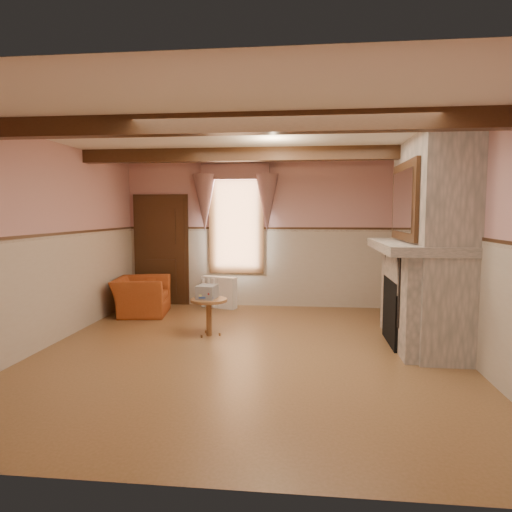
# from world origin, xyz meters

# --- Properties ---
(floor) EXTENTS (5.50, 6.00, 0.01)m
(floor) POSITION_xyz_m (0.00, 0.00, 0.00)
(floor) COLOR brown
(floor) RESTS_ON ground
(ceiling) EXTENTS (5.50, 6.00, 0.01)m
(ceiling) POSITION_xyz_m (0.00, 0.00, 2.80)
(ceiling) COLOR silver
(ceiling) RESTS_ON wall_back
(wall_back) EXTENTS (5.50, 0.02, 2.80)m
(wall_back) POSITION_xyz_m (0.00, 3.00, 1.40)
(wall_back) COLOR tan
(wall_back) RESTS_ON floor
(wall_front) EXTENTS (5.50, 0.02, 2.80)m
(wall_front) POSITION_xyz_m (0.00, -3.00, 1.40)
(wall_front) COLOR tan
(wall_front) RESTS_ON floor
(wall_left) EXTENTS (0.02, 6.00, 2.80)m
(wall_left) POSITION_xyz_m (-2.75, 0.00, 1.40)
(wall_left) COLOR tan
(wall_left) RESTS_ON floor
(wall_right) EXTENTS (0.02, 6.00, 2.80)m
(wall_right) POSITION_xyz_m (2.75, 0.00, 1.40)
(wall_right) COLOR tan
(wall_right) RESTS_ON floor
(wainscot) EXTENTS (5.50, 6.00, 1.50)m
(wainscot) POSITION_xyz_m (0.00, 0.00, 0.75)
(wainscot) COLOR #C1B29B
(wainscot) RESTS_ON floor
(chair_rail) EXTENTS (5.50, 6.00, 0.08)m
(chair_rail) POSITION_xyz_m (0.00, 0.00, 1.50)
(chair_rail) COLOR black
(chair_rail) RESTS_ON wainscot
(firebox) EXTENTS (0.20, 0.95, 0.90)m
(firebox) POSITION_xyz_m (2.00, 0.60, 0.45)
(firebox) COLOR black
(firebox) RESTS_ON floor
(armchair) EXTENTS (1.03, 1.14, 0.66)m
(armchair) POSITION_xyz_m (-2.17, 1.98, 0.33)
(armchair) COLOR #994219
(armchair) RESTS_ON floor
(side_table) EXTENTS (0.68, 0.68, 0.55)m
(side_table) POSITION_xyz_m (-0.67, 0.72, 0.28)
(side_table) COLOR brown
(side_table) RESTS_ON floor
(book_stack) EXTENTS (0.29, 0.35, 0.20)m
(book_stack) POSITION_xyz_m (-0.70, 0.74, 0.65)
(book_stack) COLOR #B7AD8C
(book_stack) RESTS_ON side_table
(radiator) EXTENTS (0.72, 0.41, 0.60)m
(radiator) POSITION_xyz_m (-0.90, 2.70, 0.30)
(radiator) COLOR white
(radiator) RESTS_ON floor
(bowl) EXTENTS (0.31, 0.31, 0.08)m
(bowl) POSITION_xyz_m (2.24, 0.51, 1.46)
(bowl) COLOR brown
(bowl) RESTS_ON mantel
(mantel_clock) EXTENTS (0.14, 0.24, 0.20)m
(mantel_clock) POSITION_xyz_m (2.24, 1.26, 1.52)
(mantel_clock) COLOR black
(mantel_clock) RESTS_ON mantel
(oil_lamp) EXTENTS (0.11, 0.11, 0.28)m
(oil_lamp) POSITION_xyz_m (2.24, 1.04, 1.56)
(oil_lamp) COLOR gold
(oil_lamp) RESTS_ON mantel
(candle_red) EXTENTS (0.06, 0.06, 0.16)m
(candle_red) POSITION_xyz_m (2.24, 0.07, 1.50)
(candle_red) COLOR #AB1527
(candle_red) RESTS_ON mantel
(jar_yellow) EXTENTS (0.06, 0.06, 0.12)m
(jar_yellow) POSITION_xyz_m (2.24, 0.43, 1.48)
(jar_yellow) COLOR gold
(jar_yellow) RESTS_ON mantel
(fireplace) EXTENTS (0.85, 2.00, 2.80)m
(fireplace) POSITION_xyz_m (2.42, 0.60, 1.40)
(fireplace) COLOR gray
(fireplace) RESTS_ON floor
(mantel) EXTENTS (1.05, 2.05, 0.12)m
(mantel) POSITION_xyz_m (2.24, 0.60, 1.36)
(mantel) COLOR gray
(mantel) RESTS_ON fireplace
(overmantel_mirror) EXTENTS (0.06, 1.44, 1.04)m
(overmantel_mirror) POSITION_xyz_m (2.06, 0.60, 1.97)
(overmantel_mirror) COLOR silver
(overmantel_mirror) RESTS_ON fireplace
(door) EXTENTS (1.10, 0.10, 2.10)m
(door) POSITION_xyz_m (-2.10, 2.94, 1.05)
(door) COLOR black
(door) RESTS_ON floor
(window) EXTENTS (1.06, 0.08, 2.02)m
(window) POSITION_xyz_m (-0.60, 2.97, 1.65)
(window) COLOR white
(window) RESTS_ON wall_back
(window_drapes) EXTENTS (1.30, 0.14, 1.40)m
(window_drapes) POSITION_xyz_m (-0.60, 2.88, 2.25)
(window_drapes) COLOR gray
(window_drapes) RESTS_ON wall_back
(ceiling_beam_front) EXTENTS (5.50, 0.18, 0.20)m
(ceiling_beam_front) POSITION_xyz_m (0.00, -1.20, 2.70)
(ceiling_beam_front) COLOR black
(ceiling_beam_front) RESTS_ON ceiling
(ceiling_beam_back) EXTENTS (5.50, 0.18, 0.20)m
(ceiling_beam_back) POSITION_xyz_m (0.00, 1.20, 2.70)
(ceiling_beam_back) COLOR black
(ceiling_beam_back) RESTS_ON ceiling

